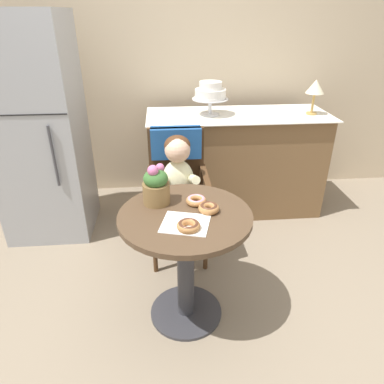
% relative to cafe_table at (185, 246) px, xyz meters
% --- Properties ---
extents(ground_plane, '(8.00, 8.00, 0.00)m').
position_rel_cafe_table_xyz_m(ground_plane, '(0.00, 0.00, -0.51)').
color(ground_plane, gray).
extents(back_wall, '(4.80, 0.10, 2.70)m').
position_rel_cafe_table_xyz_m(back_wall, '(0.00, 1.85, 0.84)').
color(back_wall, '#C1AD8E').
rests_on(back_wall, ground).
extents(cafe_table, '(0.72, 0.72, 0.72)m').
position_rel_cafe_table_xyz_m(cafe_table, '(0.00, 0.00, 0.00)').
color(cafe_table, '#4C3826').
rests_on(cafe_table, ground).
extents(wicker_chair, '(0.42, 0.45, 0.95)m').
position_rel_cafe_table_xyz_m(wicker_chair, '(-0.01, 0.69, 0.13)').
color(wicker_chair, '#472D19').
rests_on(wicker_chair, ground).
extents(seated_child, '(0.27, 0.32, 0.73)m').
position_rel_cafe_table_xyz_m(seated_child, '(-0.01, 0.53, 0.17)').
color(seated_child, beige).
rests_on(seated_child, ground).
extents(paper_napkin, '(0.28, 0.26, 0.00)m').
position_rel_cafe_table_xyz_m(paper_napkin, '(-0.01, -0.10, 0.21)').
color(paper_napkin, white).
rests_on(paper_napkin, cafe_table).
extents(donut_front, '(0.12, 0.12, 0.04)m').
position_rel_cafe_table_xyz_m(donut_front, '(0.01, -0.15, 0.23)').
color(donut_front, '#AD7542').
rests_on(donut_front, cafe_table).
extents(donut_mid, '(0.11, 0.11, 0.04)m').
position_rel_cafe_table_xyz_m(donut_mid, '(0.07, 0.11, 0.23)').
color(donut_mid, '#AD7542').
rests_on(donut_mid, cafe_table).
extents(donut_side, '(0.11, 0.11, 0.04)m').
position_rel_cafe_table_xyz_m(donut_side, '(0.13, 0.01, 0.23)').
color(donut_side, '#AD7542').
rests_on(donut_side, cafe_table).
extents(flower_vase, '(0.15, 0.15, 0.24)m').
position_rel_cafe_table_xyz_m(flower_vase, '(-0.15, 0.13, 0.32)').
color(flower_vase, brown).
rests_on(flower_vase, cafe_table).
extents(display_counter, '(1.56, 0.62, 0.90)m').
position_rel_cafe_table_xyz_m(display_counter, '(0.55, 1.30, -0.05)').
color(display_counter, brown).
rests_on(display_counter, ground).
extents(tiered_cake_stand, '(0.30, 0.30, 0.27)m').
position_rel_cafe_table_xyz_m(tiered_cake_stand, '(0.30, 1.30, 0.57)').
color(tiered_cake_stand, silver).
rests_on(tiered_cake_stand, display_counter).
extents(table_lamp, '(0.15, 0.15, 0.28)m').
position_rel_cafe_table_xyz_m(table_lamp, '(1.17, 1.24, 0.61)').
color(table_lamp, '#B28C47').
rests_on(table_lamp, display_counter).
extents(refrigerator, '(0.64, 0.63, 1.70)m').
position_rel_cafe_table_xyz_m(refrigerator, '(-1.05, 1.10, 0.34)').
color(refrigerator, '#9EA0A5').
rests_on(refrigerator, ground).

